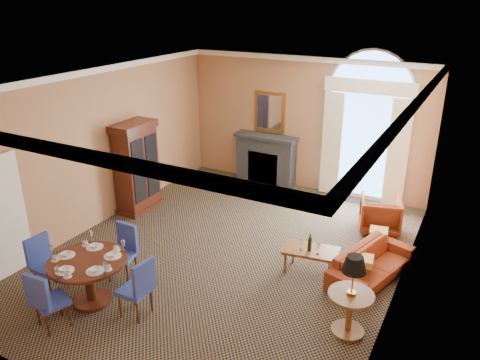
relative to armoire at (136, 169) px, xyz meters
The scene contains 12 objects.
ground 2.99m from the armoire, 15.94° to the right, with size 7.50×7.50×0.00m, color black.
room_envelope 3.11m from the armoire, ahead, with size 6.04×7.52×3.45m.
armoire is the anchor object (origin of this frame).
dining_table 3.47m from the armoire, 62.69° to the right, with size 1.20×1.20×0.95m.
dining_chair_north 2.74m from the armoire, 55.04° to the right, with size 0.51×0.51×0.94m.
dining_chair_south 4.15m from the armoire, 68.32° to the right, with size 0.53×0.53×0.94m.
dining_chair_east 3.88m from the armoire, 49.97° to the right, with size 0.46×0.45×0.94m.
dining_chair_west 3.24m from the armoire, 77.78° to the right, with size 0.46×0.44×0.94m.
sofa 5.32m from the armoire, ahead, with size 1.80×0.71×0.53m, color maroon.
armchair 5.24m from the armoire, 16.55° to the left, with size 0.78×0.80×0.73m, color maroon.
coffee_table 4.39m from the armoire, ahead, with size 0.99×0.65×0.79m.
side_table 5.64m from the armoire, 19.21° to the right, with size 0.65×0.65×1.22m.
Camera 1 is at (3.81, -6.58, 4.51)m, focal length 35.00 mm.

